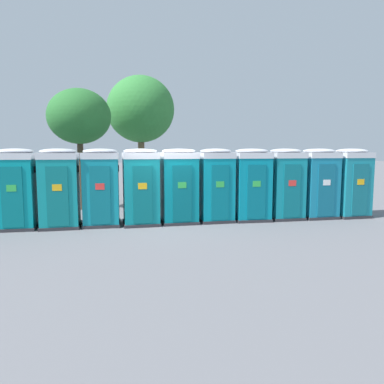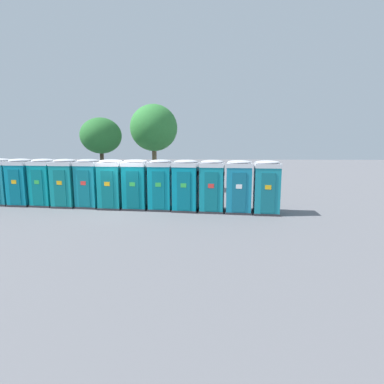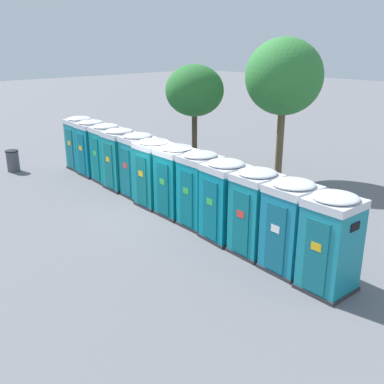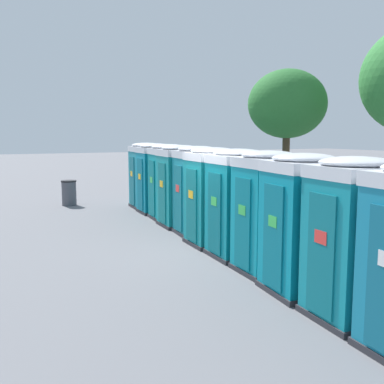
% 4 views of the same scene
% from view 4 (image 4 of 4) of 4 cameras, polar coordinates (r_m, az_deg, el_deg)
% --- Properties ---
extents(ground_plane, '(120.00, 120.00, 0.00)m').
position_cam_4_polar(ground_plane, '(11.25, 3.15, -7.42)').
color(ground_plane, slate).
extents(portapotty_0, '(1.31, 1.29, 2.54)m').
position_cam_4_polar(portapotty_0, '(17.72, -5.82, 2.18)').
color(portapotty_0, '#2D2D33').
rests_on(portapotty_0, ground).
extents(portapotty_1, '(1.24, 1.26, 2.54)m').
position_cam_4_polar(portapotty_1, '(16.48, -4.70, 1.80)').
color(portapotty_1, '#2D2D33').
rests_on(portapotty_1, ground).
extents(portapotty_2, '(1.29, 1.31, 2.54)m').
position_cam_4_polar(portapotty_2, '(15.27, -3.05, 1.38)').
color(portapotty_2, '#2D2D33').
rests_on(portapotty_2, ground).
extents(portapotty_3, '(1.30, 1.28, 2.54)m').
position_cam_4_polar(portapotty_3, '(14.04, -1.62, 0.86)').
color(portapotty_3, '#2D2D33').
rests_on(portapotty_3, ground).
extents(portapotty_4, '(1.31, 1.31, 2.54)m').
position_cam_4_polar(portapotty_4, '(12.86, 0.66, 0.27)').
color(portapotty_4, '#2D2D33').
rests_on(portapotty_4, ground).
extents(portapotty_5, '(1.25, 1.26, 2.54)m').
position_cam_4_polar(portapotty_5, '(11.64, 2.54, -0.49)').
color(portapotty_5, '#2D2D33').
rests_on(portapotty_5, ground).
extents(portapotty_6, '(1.29, 1.27, 2.54)m').
position_cam_4_polar(portapotty_6, '(10.51, 5.72, -1.36)').
color(portapotty_6, '#2D2D33').
rests_on(portapotty_6, ground).
extents(portapotty_7, '(1.23, 1.27, 2.54)m').
position_cam_4_polar(portapotty_7, '(9.42, 9.52, -2.45)').
color(portapotty_7, '#2D2D33').
rests_on(portapotty_7, ground).
extents(portapotty_8, '(1.37, 1.34, 2.54)m').
position_cam_4_polar(portapotty_8, '(8.32, 13.74, -3.85)').
color(portapotty_8, '#2D2D33').
rests_on(portapotty_8, ground).
extents(portapotty_9, '(1.28, 1.30, 2.54)m').
position_cam_4_polar(portapotty_9, '(7.34, 19.70, -5.57)').
color(portapotty_9, '#2D2D33').
rests_on(portapotty_9, ground).
extents(street_tree_0, '(2.57, 2.57, 4.98)m').
position_cam_4_polar(street_tree_0, '(15.32, 11.99, 10.79)').
color(street_tree_0, '#4C3826').
rests_on(street_tree_0, ground).
extents(trash_can, '(0.61, 0.61, 1.02)m').
position_cam_4_polar(trash_can, '(18.83, -15.35, -0.10)').
color(trash_can, '#4C4C54').
rests_on(trash_can, ground).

